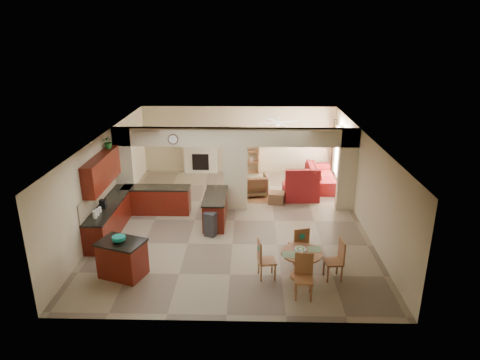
{
  "coord_description": "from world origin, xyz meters",
  "views": [
    {
      "loc": [
        0.47,
        -12.48,
        5.81
      ],
      "look_at": [
        0.17,
        0.3,
        1.27
      ],
      "focal_mm": 32.0,
      "sensor_mm": 36.0,
      "label": 1
    }
  ],
  "objects_px": {
    "kitchen_island": "(122,258)",
    "sofa": "(322,176)",
    "dining_table": "(301,260)",
    "armchair": "(255,185)"
  },
  "relations": [
    {
      "from": "kitchen_island",
      "to": "dining_table",
      "type": "relative_size",
      "value": 1.25
    },
    {
      "from": "kitchen_island",
      "to": "sofa",
      "type": "bearing_deg",
      "value": 67.75
    },
    {
      "from": "kitchen_island",
      "to": "armchair",
      "type": "bearing_deg",
      "value": 78.51
    },
    {
      "from": "dining_table",
      "to": "sofa",
      "type": "height_order",
      "value": "sofa"
    },
    {
      "from": "armchair",
      "to": "dining_table",
      "type": "bearing_deg",
      "value": 92.68
    },
    {
      "from": "dining_table",
      "to": "armchair",
      "type": "distance_m",
      "value": 5.64
    },
    {
      "from": "kitchen_island",
      "to": "sofa",
      "type": "height_order",
      "value": "kitchen_island"
    },
    {
      "from": "kitchen_island",
      "to": "sofa",
      "type": "relative_size",
      "value": 0.49
    },
    {
      "from": "armchair",
      "to": "sofa",
      "type": "bearing_deg",
      "value": -165.03
    },
    {
      "from": "armchair",
      "to": "kitchen_island",
      "type": "bearing_deg",
      "value": 50.8
    }
  ]
}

